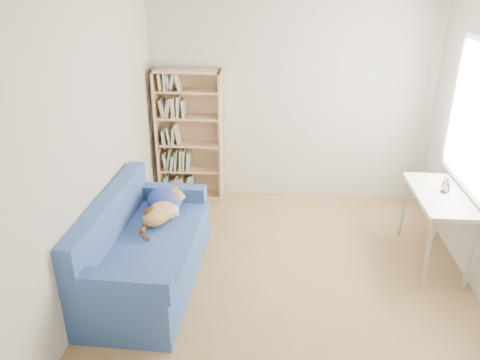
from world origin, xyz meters
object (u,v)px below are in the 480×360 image
bookshelf (190,141)px  desk (439,202)px  pen_cup (446,186)px  sofa (145,249)px

bookshelf → desk: bookshelf is taller
pen_cup → desk: bearing=-141.4°
sofa → desk: sofa is taller
sofa → bookshelf: 1.97m
pen_cup → bookshelf: bearing=155.5°
bookshelf → pen_cup: 3.07m
bookshelf → desk: (2.74, -1.31, -0.11)m
sofa → desk: bearing=13.6°
desk → pen_cup: size_ratio=6.38×
sofa → desk: 2.91m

